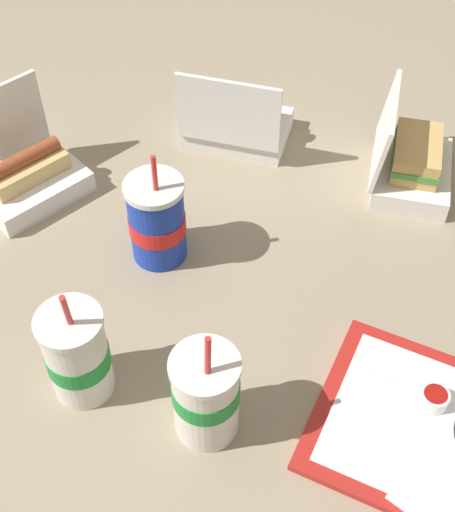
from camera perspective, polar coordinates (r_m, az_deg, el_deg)
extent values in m
plane|color=gray|center=(1.17, -0.60, -0.11)|extent=(3.20, 3.20, 0.00)
cube|color=red|center=(1.03, 17.59, -13.93)|extent=(0.41, 0.33, 0.01)
cube|color=white|center=(1.02, 17.68, -13.76)|extent=(0.36, 0.28, 0.00)
cylinder|color=white|center=(1.03, 16.19, -10.90)|extent=(0.04, 0.04, 0.02)
cylinder|color=#9E140F|center=(1.02, 16.31, -10.61)|extent=(0.03, 0.03, 0.01)
cube|color=white|center=(0.98, 16.67, -17.68)|extent=(0.13, 0.13, 0.00)
cube|color=white|center=(1.05, 14.07, -9.62)|extent=(0.11, 0.02, 0.00)
cube|color=white|center=(1.39, 0.81, 10.18)|extent=(0.19, 0.14, 0.04)
cube|color=white|center=(1.28, 0.02, 11.35)|extent=(0.19, 0.01, 0.13)
cube|color=#DBB770|center=(1.37, 0.83, 11.37)|extent=(0.15, 0.06, 0.03)
cylinder|color=#9E4728|center=(1.35, 0.84, 12.17)|extent=(0.14, 0.03, 0.03)
cylinder|color=yellow|center=(1.35, 0.84, 12.48)|extent=(0.12, 0.01, 0.01)
cube|color=white|center=(1.33, 14.51, 6.39)|extent=(0.13, 0.19, 0.04)
cube|color=white|center=(1.28, 12.47, 9.73)|extent=(0.03, 0.19, 0.13)
cube|color=tan|center=(1.31, 14.75, 7.36)|extent=(0.08, 0.13, 0.02)
cube|color=#4C933D|center=(1.30, 14.89, 7.89)|extent=(0.08, 0.13, 0.01)
cube|color=tan|center=(1.29, 15.03, 8.43)|extent=(0.08, 0.13, 0.02)
cube|color=white|center=(1.32, -15.46, 5.50)|extent=(0.22, 0.23, 0.04)
cube|color=#DBB770|center=(1.29, -15.78, 6.67)|extent=(0.13, 0.15, 0.03)
cylinder|color=#9E4728|center=(1.28, -16.00, 7.46)|extent=(0.10, 0.13, 0.03)
cylinder|color=yellow|center=(1.27, -16.09, 7.77)|extent=(0.07, 0.10, 0.01)
cylinder|color=#1938B7|center=(1.14, -5.65, 2.70)|extent=(0.09, 0.09, 0.14)
cylinder|color=red|center=(1.14, -5.64, 2.65)|extent=(0.09, 0.09, 0.03)
cylinder|color=white|center=(1.08, -5.95, 5.52)|extent=(0.09, 0.09, 0.01)
cylinder|color=red|center=(1.05, -5.86, 6.62)|extent=(0.01, 0.01, 0.06)
cylinder|color=white|center=(0.99, -11.89, -7.85)|extent=(0.09, 0.09, 0.14)
cylinder|color=#198C33|center=(0.99, -11.89, -7.85)|extent=(0.09, 0.09, 0.03)
cylinder|color=white|center=(0.93, -12.63, -5.19)|extent=(0.09, 0.09, 0.01)
cylinder|color=red|center=(0.90, -12.78, -4.26)|extent=(0.01, 0.01, 0.06)
cylinder|color=white|center=(0.94, -1.73, -11.28)|extent=(0.09, 0.09, 0.14)
cylinder|color=#198C33|center=(0.92, -1.76, -10.65)|extent=(0.09, 0.09, 0.03)
cylinder|color=white|center=(0.88, -1.84, -8.81)|extent=(0.09, 0.09, 0.01)
cylinder|color=red|center=(0.84, -1.59, -7.96)|extent=(0.01, 0.01, 0.06)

